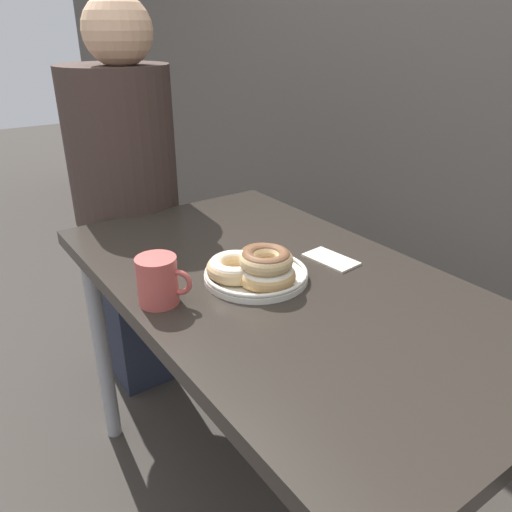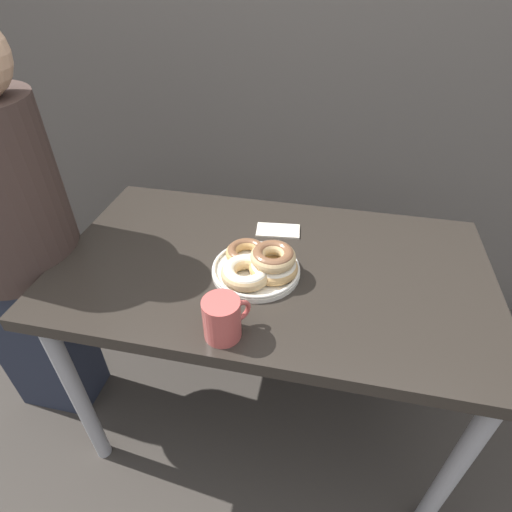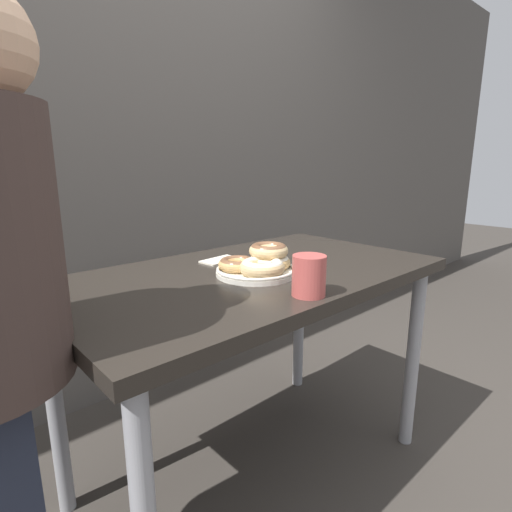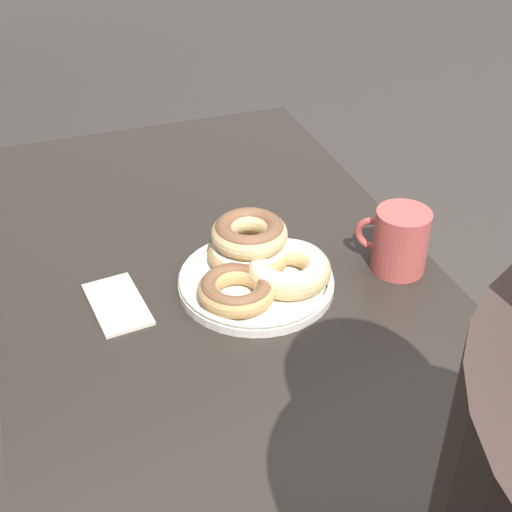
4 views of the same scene
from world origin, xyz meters
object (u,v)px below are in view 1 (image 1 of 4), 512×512
Objects in this scene: napkin at (331,259)px; person_figure at (124,198)px; coffee_mug at (157,281)px; dining_table at (280,310)px; donut_plate at (256,267)px.

person_figure is at bearing -162.69° from napkin.
coffee_mug is 0.74× the size of napkin.
dining_table is at bearing 77.35° from coffee_mug.
person_figure is 9.67× the size of napkin.
dining_table is at bearing -87.04° from napkin.
person_figure reaches higher than dining_table.
dining_table is 0.33m from coffee_mug.
dining_table is 8.55× the size of napkin.
coffee_mug reaches higher than dining_table.
donut_plate is (-0.03, -0.05, 0.12)m from dining_table.
coffee_mug is at bearing -102.65° from dining_table.
donut_plate is at bearing -94.70° from napkin.
dining_table is 11.59× the size of coffee_mug.
donut_plate is 0.24m from coffee_mug.
napkin is (0.02, 0.22, -0.03)m from donut_plate.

